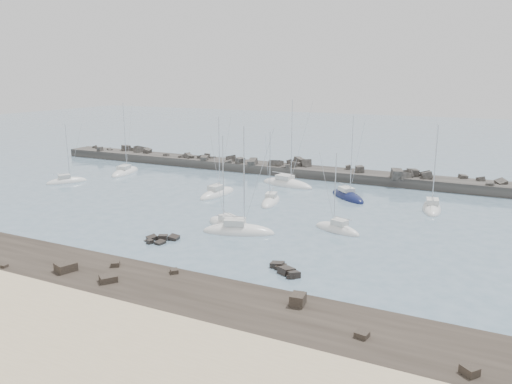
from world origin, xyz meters
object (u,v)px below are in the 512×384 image
Objects in this scene: sailboat_4 at (226,226)px; sailboat_6 at (238,232)px; sailboat_1 at (125,173)px; sailboat_3 at (287,185)px; sailboat_7 at (347,197)px; sailboat_8 at (337,230)px; sailboat_0 at (67,182)px; sailboat_2 at (217,194)px; sailboat_5 at (271,202)px; sailboat_9 at (432,209)px.

sailboat_6 is at bearing -29.49° from sailboat_4.
sailboat_3 is at bearing 7.26° from sailboat_1.
sailboat_7 is 1.30× the size of sailboat_8.
sailboat_0 is 31.57m from sailboat_2.
sailboat_5 is (-0.10, 14.75, -0.01)m from sailboat_4.
sailboat_4 is 1.08× the size of sailboat_5.
sailboat_2 reaches higher than sailboat_4.
sailboat_9 is at bearing 16.64° from sailboat_5.
sailboat_0 is 0.79× the size of sailboat_6.
sailboat_5 is at bearing -163.36° from sailboat_9.
sailboat_4 is 0.89× the size of sailboat_6.
sailboat_4 is 0.96× the size of sailboat_9.
sailboat_7 is at bearing -18.24° from sailboat_3.
sailboat_4 is (10.59, -15.42, -0.00)m from sailboat_2.
sailboat_6 is (44.57, -12.73, 0.01)m from sailboat_0.
sailboat_5 reaches higher than sailboat_8.
sailboat_5 is 0.83× the size of sailboat_6.
sailboat_3 is 1.36× the size of sailboat_5.
sailboat_2 is (27.37, -8.04, 0.01)m from sailboat_1.
sailboat_5 is 0.89× the size of sailboat_9.
sailboat_2 is 21.53m from sailboat_6.
sailboat_1 is at bearing 148.28° from sailboat_4.
sailboat_9 reaches higher than sailboat_8.
sailboat_6 is at bearing -80.26° from sailboat_5.
sailboat_9 is at bearing -7.00° from sailboat_7.
sailboat_5 is 25.23m from sailboat_9.
sailboat_4 is (2.77, -27.95, 0.00)m from sailboat_3.
sailboat_3 is (7.82, 12.53, -0.00)m from sailboat_2.
sailboat_3 is 27.50m from sailboat_9.
sailboat_1 is 1.03× the size of sailboat_6.
sailboat_0 is at bearing -170.73° from sailboat_9.
sailboat_6 is 1.08× the size of sailboat_9.
sailboat_4 is at bearing -160.35° from sailboat_8.
sailboat_2 is at bearing -16.38° from sailboat_1.
sailboat_5 is at bearing -78.56° from sailboat_3.
sailboat_8 is at bearing -22.71° from sailboat_2.
sailboat_8 is (14.17, 5.06, 0.00)m from sailboat_4.
sailboat_8 is at bearing -120.34° from sailboat_9.
sailboat_4 is 1.19× the size of sailboat_8.
sailboat_7 is (7.49, 25.20, -0.02)m from sailboat_6.
sailboat_1 is at bearing -172.74° from sailboat_3.
sailboat_4 reaches higher than sailboat_0.
sailboat_4 is 15.04m from sailboat_8.
sailboat_8 is at bearing 29.82° from sailboat_6.
sailboat_9 reaches higher than sailboat_5.
sailboat_1 is 35.48m from sailboat_3.
sailboat_6 is at bearing -51.90° from sailboat_2.
sailboat_4 is at bearing -137.60° from sailboat_9.
sailboat_9 is at bearing -1.38° from sailboat_1.
sailboat_6 is at bearing -15.94° from sailboat_0.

